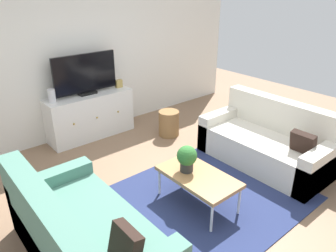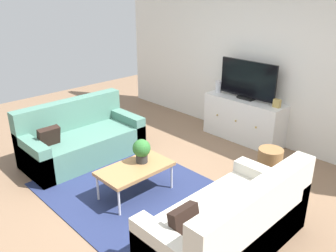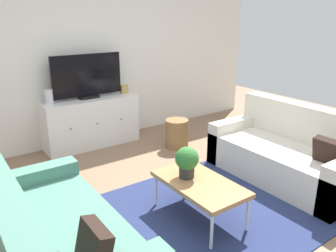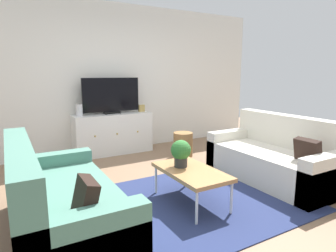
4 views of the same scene
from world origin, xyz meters
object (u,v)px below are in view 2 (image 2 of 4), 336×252
Objects in this scene: tv_console at (244,120)px; flat_screen_tv at (248,80)px; couch_left_side at (80,140)px; coffee_table at (135,169)px; couch_right_side at (233,227)px; mantel_clock at (277,103)px; potted_plant at (142,150)px; glass_vase at (218,87)px; wicker_basket at (270,163)px.

tv_console is 1.35× the size of flat_screen_tv.
couch_left_side reaches higher than coffee_table.
mantel_clock is at bearing 111.78° from couch_right_side.
flat_screen_tv is at bearing 122.51° from couch_right_side.
potted_plant is (-1.50, 0.09, 0.28)m from couch_right_side.
coffee_table is 2.55m from glass_vase.
flat_screen_tv reaches higher than couch_left_side.
couch_right_side is 2.82m from tv_console.
mantel_clock is (-0.95, 2.37, 0.51)m from couch_right_side.
potted_plant is at bearing -89.40° from tv_console.
tv_console is (-0.02, 2.28, -0.20)m from potted_plant.
couch_left_side reaches higher than potted_plant.
glass_vase is (-0.60, 2.28, 0.26)m from potted_plant.
coffee_table is at bearing -2.14° from couch_left_side.
couch_right_side is (2.88, 0.00, 0.00)m from couch_left_side.
wicker_basket is (0.43, -0.81, -0.58)m from mantel_clock.
wicker_basket is at bearing -38.76° from tv_console.
tv_console reaches higher than coffee_table.
potted_plant is 2.29m from tv_console.
mantel_clock is at bearing 0.00° from glass_vase.
tv_console is 0.69m from flat_screen_tv.
glass_vase is at bearing 152.99° from wicker_basket.
potted_plant is 2.39× the size of mantel_clock.
couch_left_side is 1.90× the size of coffee_table.
glass_vase is at bearing 180.00° from tv_console.
couch_left_side reaches higher than tv_console.
glass_vase is 0.48× the size of wicker_basket.
mantel_clock is 0.31× the size of wicker_basket.
flat_screen_tv is (1.35, 2.39, 0.77)m from couch_left_side.
glass_vase is (-0.64, 2.43, 0.47)m from coffee_table.
mantel_clock is at bearing -1.98° from flat_screen_tv.
mantel_clock is (1.93, 2.37, 0.51)m from couch_left_side.
flat_screen_tv is at bearing 1.98° from glass_vase.
couch_left_side and couch_right_side have the same top height.
flat_screen_tv is 7.95× the size of mantel_clock.
coffee_table is 1.88m from wicker_basket.
mantel_clock is at bearing 50.87° from couch_left_side.
potted_plant is at bearing -75.23° from glass_vase.
tv_console is at bearing 122.73° from couch_right_side.
potted_plant is at bearing 176.42° from couch_right_side.
coffee_table is at bearing -88.46° from flat_screen_tv.
flat_screen_tv is at bearing 91.54° from coffee_table.
flat_screen_tv reaches higher than potted_plant.
tv_console reaches higher than potted_plant.
glass_vase is at bearing 71.89° from couch_left_side.
potted_plant is 2.35m from flat_screen_tv.
coffee_table is 2.98× the size of potted_plant.
coffee_table is (-1.46, -0.05, 0.08)m from couch_right_side.
coffee_table is 4.61× the size of glass_vase.
glass_vase is (-2.10, 2.37, 0.55)m from couch_right_side.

